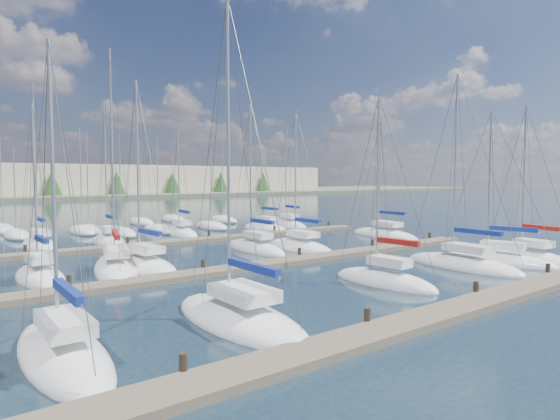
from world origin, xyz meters
TOP-DOWN VIEW (x-y plane):
  - ground at (0.00, 60.00)m, footprint 400.00×400.00m
  - dock_near at (0.00, 2.01)m, footprint 44.00×1.93m
  - dock_mid at (0.00, 16.01)m, footprint 44.00×1.93m
  - dock_far at (0.00, 30.01)m, footprint 44.00×1.93m
  - sailboat_l at (7.17, 20.67)m, footprint 3.06×8.29m
  - sailboat_e at (10.83, 7.86)m, footprint 3.14×8.79m
  - sailboat_k at (3.72, 22.35)m, footprint 2.65×8.50m
  - sailboat_o at (-4.66, 34.08)m, footprint 2.84×6.86m
  - sailboat_p at (3.49, 35.99)m, footprint 3.11×7.33m
  - sailboat_d at (2.71, 7.70)m, footprint 2.68×6.91m
  - sailboat_q at (13.27, 34.45)m, footprint 3.01×7.31m
  - sailboat_h at (-12.75, 20.75)m, footprint 2.59×6.49m
  - sailboat_c at (-7.69, 6.71)m, footprint 3.28×8.65m
  - sailboat_b at (-14.48, 6.84)m, footprint 2.55×8.15m
  - sailboat_g at (16.92, 6.32)m, footprint 3.58×7.36m
  - sailboat_j at (-6.46, 20.63)m, footprint 3.25×8.03m
  - sailboat_f at (14.01, 7.14)m, footprint 4.03×8.18m
  - sailboat_r at (17.63, 35.62)m, footprint 3.29×8.01m
  - sailboat_n at (-10.28, 35.10)m, footprint 2.65×8.30m
  - sailboat_i at (-8.29, 20.79)m, footprint 4.90×9.72m
  - sailboat_m at (19.49, 22.01)m, footprint 3.63×9.17m
  - distant_boats at (-4.34, 43.76)m, footprint 36.93×20.75m

SIDE VIEW (x-z plane):
  - ground at x=0.00m, z-range 0.00..0.00m
  - dock_near at x=0.00m, z-range -0.40..0.70m
  - dock_mid at x=0.00m, z-range -0.40..0.70m
  - dock_far at x=0.00m, z-range -0.40..0.70m
  - sailboat_b at x=-14.48m, z-range -5.51..5.86m
  - sailboat_m at x=19.49m, z-range -6.04..6.39m
  - sailboat_q at x=13.27m, z-range -5.15..5.50m
  - sailboat_l at x=7.17m, z-range -6.05..6.40m
  - sailboat_c at x=-7.69m, z-range -6.96..7.31m
  - sailboat_h at x=-12.75m, z-range -5.41..5.78m
  - sailboat_j at x=-6.46m, z-range -6.46..6.83m
  - sailboat_e at x=10.83m, z-range -6.70..7.06m
  - sailboat_f at x=14.01m, z-range -5.56..5.93m
  - sailboat_g at x=16.92m, z-range -5.83..6.20m
  - sailboat_p at x=3.49m, z-range -5.97..6.34m
  - sailboat_k at x=3.72m, z-range -6.24..6.62m
  - sailboat_i at x=-8.29m, z-range -7.36..7.74m
  - sailboat_d at x=2.71m, z-range -5.51..5.89m
  - sailboat_r at x=17.63m, z-range -6.24..6.62m
  - sailboat_o at x=-4.66m, z-range -6.22..6.61m
  - sailboat_n at x=-10.28m, z-range -7.22..7.61m
  - distant_boats at x=-4.34m, z-range -6.36..6.94m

